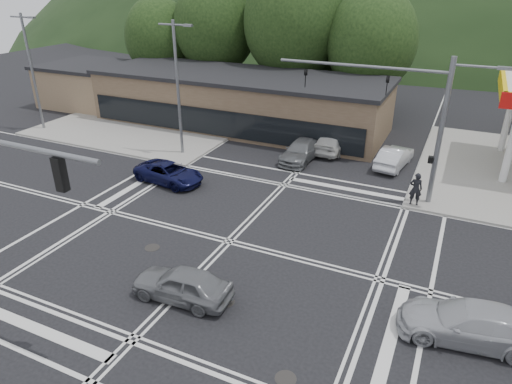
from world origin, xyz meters
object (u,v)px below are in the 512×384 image
at_px(car_grey_center, 182,284).
at_px(car_northbound, 301,151).
at_px(car_queue_a, 394,157).
at_px(car_silver_east, 470,323).
at_px(pedestrian, 416,189).
at_px(car_blue_west, 169,173).
at_px(car_queue_b, 334,140).

height_order(car_grey_center, car_northbound, car_grey_center).
bearing_deg(car_queue_a, car_silver_east, 116.68).
height_order(car_northbound, pedestrian, pedestrian).
bearing_deg(car_blue_west, car_queue_a, -48.10).
xyz_separation_m(car_blue_west, car_silver_east, (17.17, -6.73, 0.09)).
bearing_deg(car_queue_b, pedestrian, 135.47).
bearing_deg(car_queue_b, car_grey_center, 89.47).
bearing_deg(car_silver_east, car_blue_west, -119.21).
xyz_separation_m(car_queue_a, pedestrian, (2.00, -5.43, 0.39)).
relative_size(car_queue_a, car_northbound, 0.92).
distance_m(car_grey_center, car_queue_b, 18.73).
bearing_deg(car_blue_west, car_silver_east, -104.25).
distance_m(car_queue_a, pedestrian, 5.80).
bearing_deg(pedestrian, car_northbound, -34.40).
xyz_separation_m(car_blue_west, car_queue_b, (7.55, 9.65, 0.19)).
distance_m(car_grey_center, pedestrian, 13.97).
distance_m(car_blue_west, pedestrian, 14.36).
relative_size(car_blue_west, car_silver_east, 0.92).
xyz_separation_m(car_blue_west, car_queue_a, (12.05, 8.36, 0.07)).
height_order(car_grey_center, car_queue_a, car_queue_a).
relative_size(car_queue_a, pedestrian, 2.26).
relative_size(car_grey_center, pedestrian, 2.16).
bearing_deg(car_grey_center, car_queue_a, 160.26).
height_order(car_silver_east, car_queue_b, car_queue_b).
relative_size(car_blue_west, car_grey_center, 1.11).
distance_m(car_blue_west, car_grey_center, 11.40).
bearing_deg(car_grey_center, car_silver_east, 99.51).
relative_size(car_blue_west, car_northbound, 0.97).
bearing_deg(car_northbound, car_silver_east, -48.82).
xyz_separation_m(car_silver_east, car_northbound, (-11.12, 13.64, -0.04)).
xyz_separation_m(car_silver_east, car_queue_b, (-9.62, 16.39, 0.11)).
xyz_separation_m(car_grey_center, car_queue_a, (5.14, 17.43, 0.01)).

